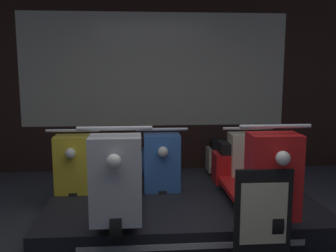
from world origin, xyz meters
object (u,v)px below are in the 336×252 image
(scooter_display_left, at_px, (120,178))
(scooter_backrow_1, at_px, (159,165))
(scooter_display_right, at_px, (251,175))
(scooter_backrow_0, at_px, (82,167))
(scooter_backrow_2, at_px, (233,164))
(price_sign_board, at_px, (263,220))

(scooter_display_left, distance_m, scooter_backrow_1, 1.33)
(scooter_display_right, distance_m, scooter_backrow_0, 2.18)
(scooter_display_left, height_order, scooter_backrow_0, scooter_display_left)
(scooter_backrow_0, height_order, scooter_backrow_1, same)
(scooter_backrow_1, bearing_deg, scooter_display_right, -56.77)
(scooter_backrow_1, xyz_separation_m, scooter_backrow_2, (0.97, 0.00, 0.00))
(scooter_display_left, relative_size, scooter_backrow_0, 1.00)
(scooter_display_left, relative_size, scooter_backrow_2, 1.00)
(scooter_backrow_1, height_order, price_sign_board, scooter_backrow_1)
(scooter_backrow_0, relative_size, scooter_backrow_1, 1.00)
(scooter_display_left, distance_m, scooter_backrow_2, 1.88)
(scooter_display_left, relative_size, scooter_backrow_1, 1.00)
(scooter_backrow_0, relative_size, price_sign_board, 2.12)
(scooter_backrow_2, bearing_deg, scooter_display_right, -97.07)
(scooter_display_left, bearing_deg, scooter_backrow_2, 41.57)
(scooter_display_left, xyz_separation_m, scooter_display_right, (1.25, 0.00, 0.00))
(scooter_backrow_2, bearing_deg, scooter_backrow_1, 180.00)
(scooter_backrow_2, bearing_deg, scooter_backrow_0, 180.00)
(scooter_display_left, xyz_separation_m, scooter_backrow_0, (-0.54, 1.24, -0.22))
(scooter_backrow_1, relative_size, scooter_backrow_2, 1.00)
(scooter_display_right, relative_size, price_sign_board, 2.12)
(scooter_display_right, distance_m, price_sign_board, 0.74)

